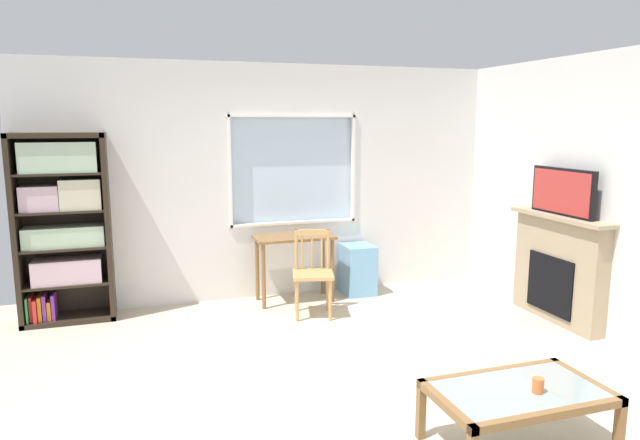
% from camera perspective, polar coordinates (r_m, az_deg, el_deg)
% --- Properties ---
extents(ground, '(6.37, 6.00, 0.02)m').
position_cam_1_polar(ground, '(4.64, 2.36, -16.21)').
color(ground, beige).
extents(wall_back_with_window, '(5.37, 0.15, 2.67)m').
position_cam_1_polar(wall_back_with_window, '(6.60, -5.44, 3.63)').
color(wall_back_with_window, silver).
rests_on(wall_back_with_window, ground).
extents(wall_right, '(0.12, 5.20, 2.67)m').
position_cam_1_polar(wall_right, '(5.79, 28.87, 1.74)').
color(wall_right, silver).
rests_on(wall_right, ground).
extents(bookshelf, '(0.90, 0.38, 1.92)m').
position_cam_1_polar(bookshelf, '(6.28, -24.34, -0.08)').
color(bookshelf, '#2D2319').
rests_on(bookshelf, ground).
extents(desk_under_window, '(0.89, 0.44, 0.76)m').
position_cam_1_polar(desk_under_window, '(6.44, -2.58, -2.81)').
color(desk_under_window, brown).
rests_on(desk_under_window, ground).
extents(wooden_chair, '(0.51, 0.49, 0.90)m').
position_cam_1_polar(wooden_chair, '(6.01, -0.74, -5.26)').
color(wooden_chair, tan).
rests_on(wooden_chair, ground).
extents(plastic_drawer_unit, '(0.35, 0.40, 0.59)m').
position_cam_1_polar(plastic_drawer_unit, '(6.81, 3.80, -4.95)').
color(plastic_drawer_unit, '#72ADDB').
rests_on(plastic_drawer_unit, ground).
extents(fireplace, '(0.26, 1.26, 1.10)m').
position_cam_1_polar(fireplace, '(6.30, 22.76, -4.46)').
color(fireplace, tan).
rests_on(fireplace, ground).
extents(tv, '(0.06, 0.84, 0.47)m').
position_cam_1_polar(tv, '(6.16, 23.11, 2.62)').
color(tv, black).
rests_on(tv, fireplace).
extents(coffee_table, '(1.08, 0.63, 0.40)m').
position_cam_1_polar(coffee_table, '(3.89, 19.24, -16.35)').
color(coffee_table, '#8C9E99').
rests_on(coffee_table, ground).
extents(sippy_cup, '(0.07, 0.07, 0.09)m').
position_cam_1_polar(sippy_cup, '(3.84, 20.99, -15.18)').
color(sippy_cup, orange).
rests_on(sippy_cup, coffee_table).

